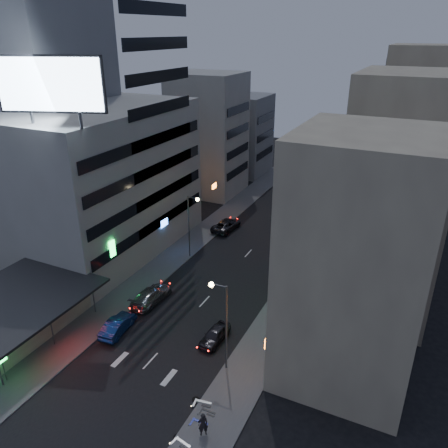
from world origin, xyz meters
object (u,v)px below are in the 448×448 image
Objects in this scene: parked_car_right_mid at (286,264)px; scooter_black_a at (193,447)px; road_car_silver at (151,295)px; person at (203,424)px; parked_car_right_near at (215,335)px; parked_car_right_far at (296,241)px; scooter_blue at (209,418)px; parked_car_left at (226,225)px; scooter_black_b at (216,408)px; scooter_silver_b at (212,397)px; road_car_blue at (118,325)px; scooter_silver_a at (192,440)px.

parked_car_right_mid reaches higher than scooter_black_a.
person is (12.68, -12.33, 0.30)m from road_car_silver.
parked_car_right_near is 22.00m from parked_car_right_far.
parked_car_right_near reaches higher than scooter_blue.
road_car_silver is at bearing 96.77° from parked_car_left.
scooter_black_b is at bearing -76.70° from parked_car_right_far.
parked_car_left is 0.99× the size of road_car_silver.
road_car_silver is 15.31m from scooter_silver_b.
scooter_black_b is at bearing -4.86° from scooter_blue.
parked_car_right_near is 8.36m from scooter_black_b.
parked_car_right_near is at bearing -108.35° from person.
road_car_blue is 13.89m from scooter_blue.
parked_car_left is 25.24m from road_car_blue.
scooter_blue reaches higher than scooter_black_b.
scooter_black_b is at bearing 142.71° from road_car_silver.
parked_car_left is 3.05× the size of scooter_black_b.
road_car_blue reaches higher than scooter_silver_b.
parked_car_left is at bearing 14.70° from scooter_silver_b.
parked_car_left reaches higher than scooter_blue.
person is at bearing 145.46° from road_car_blue.
parked_car_right_near is 0.74× the size of parked_car_left.
parked_car_right_far is (10.38, -0.55, -0.10)m from parked_car_left.
parked_car_right_near is at bearing 29.81° from scooter_silver_a.
road_car_silver reaches higher than scooter_silver_a.
parked_car_left is at bearing 21.85° from scooter_blue.
person is 1.13× the size of scooter_black_a.
parked_car_right_near is at bearing 27.51° from scooter_black_b.
scooter_silver_a is at bearing 175.70° from scooter_black_b.
person reaches higher than parked_car_right_mid.
scooter_silver_b is at bearing 18.04° from scooter_blue.
road_car_blue reaches higher than scooter_black_a.
scooter_black_b is 1.02m from scooter_silver_b.
parked_car_right_near reaches higher than parked_car_right_far.
road_car_silver is at bearing -136.15° from parked_car_right_mid.
parked_car_left reaches higher than road_car_blue.
person is 1.07m from scooter_blue.
road_car_blue is 15.25m from scooter_black_a.
road_car_silver is 18.38m from scooter_silver_a.
scooter_silver_a is at bearing -67.88° from parked_car_right_near.
road_car_silver is at bearing -109.42° from parked_car_right_far.
parked_car_right_near is 2.11× the size of scooter_blue.
road_car_blue is 2.32× the size of person.
parked_car_right_near is 9.29m from road_car_silver.
parked_car_right_far is 32.78m from scooter_silver_a.
parked_car_left is (-11.20, 7.26, -0.06)m from parked_car_right_mid.
person is (3.84, -9.49, 0.41)m from parked_car_right_near.
road_car_blue is at bearing 91.65° from road_car_silver.
scooter_black_a is at bearing -67.02° from parked_car_right_near.
parked_car_right_mid is 2.59× the size of scooter_blue.
scooter_silver_a is (12.44, -7.98, -0.01)m from road_car_blue.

